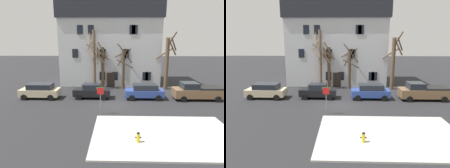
% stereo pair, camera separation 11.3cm
% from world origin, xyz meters
% --- Properties ---
extents(ground_plane, '(120.00, 120.00, 0.00)m').
position_xyz_m(ground_plane, '(0.00, 0.00, 0.00)').
color(ground_plane, '#262628').
extents(sidewalk_slab, '(10.35, 6.74, 0.12)m').
position_xyz_m(sidewalk_slab, '(3.78, -6.67, 0.06)').
color(sidewalk_slab, '#B7B5AD').
rests_on(sidewalk_slab, ground_plane).
extents(building_main, '(14.90, 7.29, 11.93)m').
position_xyz_m(building_main, '(-0.70, 11.50, 6.06)').
color(building_main, silver).
rests_on(building_main, ground_plane).
extents(tree_bare_near, '(2.15, 2.13, 7.97)m').
position_xyz_m(tree_bare_near, '(-2.85, 7.38, 4.18)').
color(tree_bare_near, brown).
rests_on(tree_bare_near, ground_plane).
extents(tree_bare_mid, '(2.38, 2.18, 6.36)m').
position_xyz_m(tree_bare_mid, '(-1.77, 7.74, 3.25)').
color(tree_bare_mid, brown).
rests_on(tree_bare_mid, ground_plane).
extents(tree_bare_far, '(2.48, 2.53, 6.21)m').
position_xyz_m(tree_bare_far, '(1.20, 7.25, 3.08)').
color(tree_bare_far, '#4C3D2D').
rests_on(tree_bare_far, ground_plane).
extents(tree_bare_end, '(2.58, 2.61, 7.72)m').
position_xyz_m(tree_bare_end, '(7.05, 7.07, 3.83)').
color(tree_bare_end, brown).
rests_on(tree_bare_end, ground_plane).
extents(car_beige_wagon, '(4.50, 2.16, 1.74)m').
position_xyz_m(car_beige_wagon, '(-8.60, 2.32, 0.91)').
color(car_beige_wagon, '#C6B793').
rests_on(car_beige_wagon, ground_plane).
extents(car_black_sedan, '(4.23, 1.99, 1.70)m').
position_xyz_m(car_black_sedan, '(-2.57, 2.51, 0.85)').
color(car_black_sedan, black).
rests_on(car_black_sedan, ground_plane).
extents(car_blue_wagon, '(4.38, 2.00, 1.73)m').
position_xyz_m(car_blue_wagon, '(3.50, 2.38, 0.90)').
color(car_blue_wagon, '#2D4799').
rests_on(car_blue_wagon, ground_plane).
extents(pickup_truck_brown, '(5.52, 2.24, 1.99)m').
position_xyz_m(pickup_truck_brown, '(9.47, 2.24, 0.96)').
color(pickup_truck_brown, brown).
rests_on(pickup_truck_brown, ground_plane).
extents(fire_hydrant, '(0.42, 0.22, 0.72)m').
position_xyz_m(fire_hydrant, '(1.78, -7.88, 0.49)').
color(fire_hydrant, gold).
rests_on(fire_hydrant, sidewalk_slab).
extents(street_sign_pole, '(0.76, 0.07, 2.56)m').
position_xyz_m(street_sign_pole, '(-1.15, -2.63, 1.80)').
color(street_sign_pole, slate).
rests_on(street_sign_pole, ground_plane).
extents(bicycle_leaning, '(1.66, 0.66, 1.03)m').
position_xyz_m(bicycle_leaning, '(-3.74, 7.02, 0.37)').
color(bicycle_leaning, black).
rests_on(bicycle_leaning, ground_plane).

